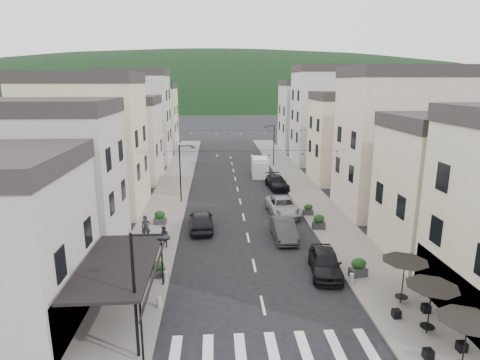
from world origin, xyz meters
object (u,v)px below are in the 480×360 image
Objects in this scene: parked_car_e at (201,220)px; delivery_van at (260,167)px; pedestrian_b at (164,237)px; parked_car_d at (277,182)px; pedestrian_a at (146,228)px; parked_car_c at (283,206)px; parked_car_b at (284,229)px; parked_car_a at (325,262)px.

parked_car_e is 20.99m from delivery_van.
parked_car_d is at bearing 99.24° from pedestrian_b.
parked_car_e is at bearing 97.78° from pedestrian_b.
pedestrian_a is at bearing 24.56° from parked_car_e.
parked_car_b is at bearing -102.86° from parked_car_c.
parked_car_c is 8.35m from parked_car_e.
pedestrian_a is (-4.21, -2.19, 0.25)m from parked_car_e.
parked_car_b is 2.95× the size of pedestrian_b.
parked_car_b is 2.45× the size of pedestrian_a.
pedestrian_a is at bearing -135.01° from parked_car_d.
parked_car_b reaches higher than parked_car_d.
parked_car_a is 28.28m from delivery_van.
parked_car_a is 11.86m from pedestrian_b.
pedestrian_b is (-11.01, -16.70, 0.19)m from parked_car_d.
parked_car_b is at bearing 51.16° from pedestrian_b.
delivery_van is 3.25× the size of pedestrian_b.
parked_car_d is 0.97× the size of delivery_van.
parked_car_c is 16.12m from delivery_van.
parked_car_c is at bearing 14.67° from pedestrian_a.
parked_car_c is at bearing -85.55° from delivery_van.
parked_car_b reaches higher than parked_car_c.
parked_car_e is 4.75m from pedestrian_a.
parked_car_a is 11.85m from parked_car_e.
parked_car_e reaches higher than parked_car_a.
parked_car_a is 0.90× the size of delivery_van.
parked_car_e is 3.04× the size of pedestrian_b.
parked_car_d is at bearing 38.45° from pedestrian_a.
parked_car_e reaches higher than parked_car_c.
parked_car_d is 19.69m from pedestrian_a.
parked_car_b is 0.94× the size of parked_car_d.
parked_car_b is 7.01m from parked_car_e.
pedestrian_b is at bearing -128.62° from parked_car_d.
parked_car_c is 1.06× the size of delivery_van.
parked_car_a is 6.35m from parked_car_b.
parked_car_e is at bearing -128.18° from parked_car_d.
delivery_van reaches higher than pedestrian_b.
pedestrian_a is 1.20× the size of pedestrian_b.
parked_car_c is at bearing -100.60° from parked_car_d.
parked_car_d is (0.14, 21.45, -0.07)m from parked_car_a.
parked_car_c is at bearing 100.90° from parked_car_a.
delivery_van is (-1.25, 6.81, 0.47)m from parked_car_d.
pedestrian_a is at bearing -157.70° from parked_car_c.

